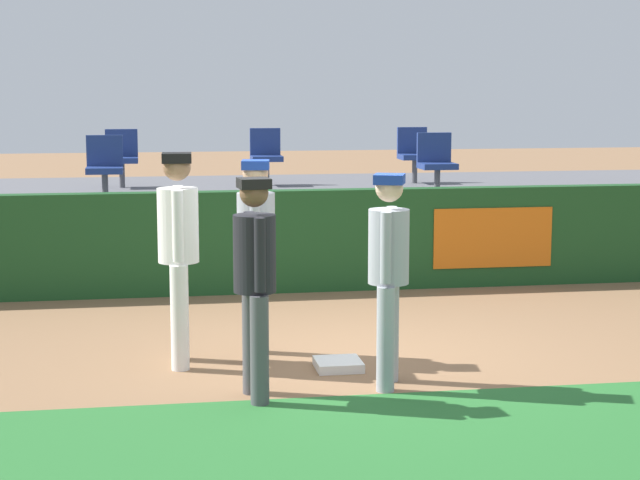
{
  "coord_description": "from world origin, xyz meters",
  "views": [
    {
      "loc": [
        -1.74,
        -9.04,
        2.49
      ],
      "look_at": [
        -0.13,
        0.84,
        1.0
      ],
      "focal_mm": 59.38,
      "sensor_mm": 36.0,
      "label": 1
    }
  ],
  "objects_px": {
    "player_umpire": "(255,272)",
    "seat_front_right": "(436,160)",
    "player_fielder_home": "(179,244)",
    "player_runner_visitor": "(389,265)",
    "seat_front_left": "(105,164)",
    "player_coach_visitor": "(256,244)",
    "first_base": "(338,364)",
    "seat_back_left": "(122,155)",
    "seat_back_right": "(414,152)",
    "seat_back_center": "(266,153)"
  },
  "relations": [
    {
      "from": "player_coach_visitor",
      "to": "player_fielder_home",
      "type": "bearing_deg",
      "value": -69.44
    },
    {
      "from": "player_fielder_home",
      "to": "seat_back_right",
      "type": "bearing_deg",
      "value": 152.0
    },
    {
      "from": "seat_back_center",
      "to": "player_coach_visitor",
      "type": "bearing_deg",
      "value": -97.19
    },
    {
      "from": "player_runner_visitor",
      "to": "player_coach_visitor",
      "type": "relative_size",
      "value": 0.98
    },
    {
      "from": "seat_front_right",
      "to": "player_runner_visitor",
      "type": "bearing_deg",
      "value": -109.15
    },
    {
      "from": "first_base",
      "to": "seat_front_left",
      "type": "bearing_deg",
      "value": 113.45
    },
    {
      "from": "seat_front_left",
      "to": "seat_back_left",
      "type": "bearing_deg",
      "value": 84.45
    },
    {
      "from": "player_runner_visitor",
      "to": "seat_back_left",
      "type": "relative_size",
      "value": 2.1
    },
    {
      "from": "player_coach_visitor",
      "to": "first_base",
      "type": "bearing_deg",
      "value": 59.74
    },
    {
      "from": "player_runner_visitor",
      "to": "seat_front_right",
      "type": "xyz_separation_m",
      "value": [
        1.93,
        5.57,
        0.43
      ]
    },
    {
      "from": "seat_front_left",
      "to": "seat_back_center",
      "type": "relative_size",
      "value": 1.0
    },
    {
      "from": "player_umpire",
      "to": "seat_back_right",
      "type": "xyz_separation_m",
      "value": [
        3.19,
        7.55,
        0.43
      ]
    },
    {
      "from": "player_coach_visitor",
      "to": "seat_back_right",
      "type": "distance_m",
      "value": 6.97
    },
    {
      "from": "player_coach_visitor",
      "to": "seat_back_left",
      "type": "distance_m",
      "value": 6.41
    },
    {
      "from": "player_coach_visitor",
      "to": "seat_back_right",
      "type": "relative_size",
      "value": 2.15
    },
    {
      "from": "first_base",
      "to": "seat_front_right",
      "type": "xyz_separation_m",
      "value": [
        2.24,
        4.99,
        1.42
      ]
    },
    {
      "from": "player_coach_visitor",
      "to": "seat_back_left",
      "type": "bearing_deg",
      "value": -159.68
    },
    {
      "from": "player_runner_visitor",
      "to": "player_umpire",
      "type": "xyz_separation_m",
      "value": [
        -1.11,
        -0.18,
        -0.0
      ]
    },
    {
      "from": "first_base",
      "to": "seat_front_left",
      "type": "relative_size",
      "value": 0.48
    },
    {
      "from": "player_fielder_home",
      "to": "seat_front_left",
      "type": "bearing_deg",
      "value": -167.78
    },
    {
      "from": "seat_back_right",
      "to": "seat_front_right",
      "type": "distance_m",
      "value": 1.81
    },
    {
      "from": "player_runner_visitor",
      "to": "seat_back_center",
      "type": "xyz_separation_m",
      "value": [
        -0.18,
        7.37,
        0.43
      ]
    },
    {
      "from": "player_runner_visitor",
      "to": "player_coach_visitor",
      "type": "height_order",
      "value": "player_coach_visitor"
    },
    {
      "from": "player_fielder_home",
      "to": "player_runner_visitor",
      "type": "relative_size",
      "value": 1.07
    },
    {
      "from": "player_fielder_home",
      "to": "seat_back_left",
      "type": "height_order",
      "value": "player_fielder_home"
    },
    {
      "from": "player_umpire",
      "to": "seat_front_right",
      "type": "distance_m",
      "value": 6.52
    },
    {
      "from": "seat_front_left",
      "to": "seat_front_right",
      "type": "height_order",
      "value": "same"
    },
    {
      "from": "player_fielder_home",
      "to": "seat_back_center",
      "type": "distance_m",
      "value": 6.59
    },
    {
      "from": "seat_back_left",
      "to": "seat_back_right",
      "type": "bearing_deg",
      "value": -0.0
    },
    {
      "from": "player_umpire",
      "to": "seat_front_left",
      "type": "distance_m",
      "value": 5.92
    },
    {
      "from": "seat_back_right",
      "to": "seat_back_left",
      "type": "distance_m",
      "value": 4.38
    },
    {
      "from": "seat_front_right",
      "to": "seat_back_center",
      "type": "height_order",
      "value": "same"
    },
    {
      "from": "seat_front_right",
      "to": "seat_back_center",
      "type": "distance_m",
      "value": 2.78
    },
    {
      "from": "seat_back_left",
      "to": "player_runner_visitor",
      "type": "bearing_deg",
      "value": -72.68
    },
    {
      "from": "player_fielder_home",
      "to": "seat_back_right",
      "type": "distance_m",
      "value": 7.43
    },
    {
      "from": "first_base",
      "to": "seat_front_right",
      "type": "distance_m",
      "value": 5.65
    },
    {
      "from": "player_coach_visitor",
      "to": "seat_back_right",
      "type": "height_order",
      "value": "seat_back_right"
    },
    {
      "from": "first_base",
      "to": "seat_back_center",
      "type": "relative_size",
      "value": 0.48
    },
    {
      "from": "player_umpire",
      "to": "seat_front_left",
      "type": "xyz_separation_m",
      "value": [
        -1.36,
        5.75,
        0.43
      ]
    },
    {
      "from": "seat_back_left",
      "to": "player_coach_visitor",
      "type": "bearing_deg",
      "value": -78.04
    },
    {
      "from": "seat_back_right",
      "to": "seat_front_right",
      "type": "bearing_deg",
      "value": -94.64
    },
    {
      "from": "seat_front_right",
      "to": "seat_back_left",
      "type": "bearing_deg",
      "value": 156.95
    },
    {
      "from": "first_base",
      "to": "player_fielder_home",
      "type": "xyz_separation_m",
      "value": [
        -1.36,
        0.38,
        1.05
      ]
    },
    {
      "from": "player_runner_visitor",
      "to": "seat_front_right",
      "type": "distance_m",
      "value": 5.91
    },
    {
      "from": "player_coach_visitor",
      "to": "seat_front_left",
      "type": "height_order",
      "value": "seat_front_left"
    },
    {
      "from": "player_fielder_home",
      "to": "seat_front_right",
      "type": "relative_size",
      "value": 2.25
    },
    {
      "from": "player_fielder_home",
      "to": "seat_back_center",
      "type": "relative_size",
      "value": 2.25
    },
    {
      "from": "seat_back_right",
      "to": "seat_back_left",
      "type": "relative_size",
      "value": 1.0
    },
    {
      "from": "player_runner_visitor",
      "to": "player_umpire",
      "type": "bearing_deg",
      "value": -61.24
    },
    {
      "from": "player_umpire",
      "to": "seat_back_right",
      "type": "distance_m",
      "value": 8.21
    }
  ]
}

